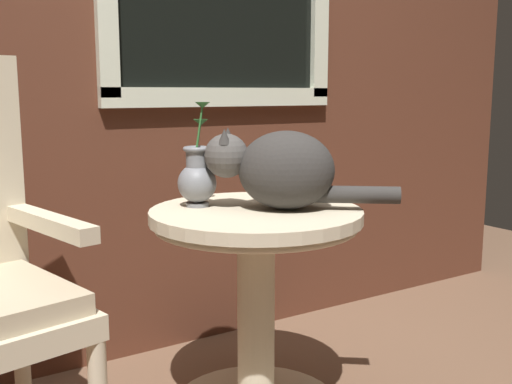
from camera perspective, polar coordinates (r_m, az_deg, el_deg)
wicker_side_table at (r=1.80m, az=0.00°, el=-8.17°), size 0.61×0.61×0.63m
cat at (r=1.73m, az=2.36°, el=2.17°), size 0.47×0.39×0.23m
pewter_vase_with_ivy at (r=1.78m, az=-5.54°, el=1.44°), size 0.11×0.11×0.30m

